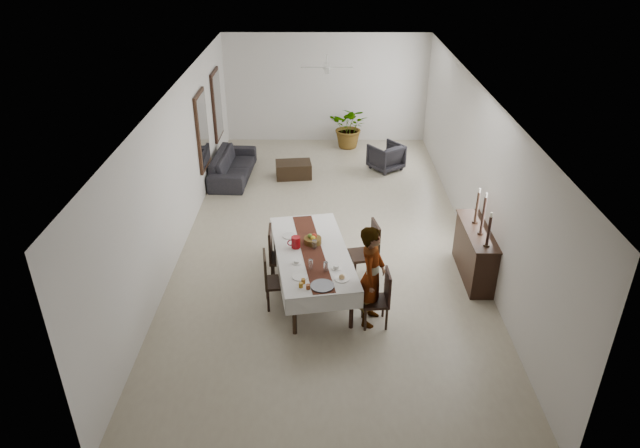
% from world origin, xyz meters
% --- Properties ---
extents(floor, '(6.00, 12.00, 0.00)m').
position_xyz_m(floor, '(0.00, 0.00, 0.00)').
color(floor, '#B4AA8F').
rests_on(floor, ground).
extents(ceiling, '(6.00, 12.00, 0.02)m').
position_xyz_m(ceiling, '(0.00, 0.00, 3.20)').
color(ceiling, white).
rests_on(ceiling, wall_back).
extents(wall_back, '(6.00, 0.02, 3.20)m').
position_xyz_m(wall_back, '(0.00, 6.00, 1.60)').
color(wall_back, silver).
rests_on(wall_back, floor).
extents(wall_front, '(6.00, 0.02, 3.20)m').
position_xyz_m(wall_front, '(0.00, -6.00, 1.60)').
color(wall_front, silver).
rests_on(wall_front, floor).
extents(wall_left, '(0.02, 12.00, 3.20)m').
position_xyz_m(wall_left, '(-3.00, 0.00, 1.60)').
color(wall_left, silver).
rests_on(wall_left, floor).
extents(wall_right, '(0.02, 12.00, 3.20)m').
position_xyz_m(wall_right, '(3.00, 0.00, 1.60)').
color(wall_right, silver).
rests_on(wall_right, floor).
extents(dining_table_top, '(1.49, 2.72, 0.05)m').
position_xyz_m(dining_table_top, '(-0.28, -2.01, 0.78)').
color(dining_table_top, black).
rests_on(dining_table_top, table_leg_fl).
extents(table_leg_fl, '(0.09, 0.09, 0.75)m').
position_xyz_m(table_leg_fl, '(-0.54, -3.29, 0.38)').
color(table_leg_fl, black).
rests_on(table_leg_fl, floor).
extents(table_leg_fr, '(0.09, 0.09, 0.75)m').
position_xyz_m(table_leg_fr, '(0.39, -3.14, 0.38)').
color(table_leg_fr, black).
rests_on(table_leg_fr, floor).
extents(table_leg_bl, '(0.09, 0.09, 0.75)m').
position_xyz_m(table_leg_bl, '(-0.95, -0.88, 0.38)').
color(table_leg_bl, black).
rests_on(table_leg_bl, floor).
extents(table_leg_br, '(0.09, 0.09, 0.75)m').
position_xyz_m(table_leg_br, '(-0.02, -0.72, 0.38)').
color(table_leg_br, black).
rests_on(table_leg_br, floor).
extents(tablecloth_top, '(1.71, 2.95, 0.01)m').
position_xyz_m(tablecloth_top, '(-0.28, -2.01, 0.81)').
color(tablecloth_top, silver).
rests_on(tablecloth_top, dining_table_top).
extents(tablecloth_drape_left, '(0.47, 2.74, 0.32)m').
position_xyz_m(tablecloth_drape_left, '(-0.90, -2.11, 0.66)').
color(tablecloth_drape_left, white).
rests_on(tablecloth_drape_left, dining_table_top).
extents(tablecloth_drape_right, '(0.47, 2.74, 0.32)m').
position_xyz_m(tablecloth_drape_right, '(0.34, -1.90, 0.66)').
color(tablecloth_drape_right, white).
rests_on(tablecloth_drape_right, dining_table_top).
extents(tablecloth_drape_near, '(1.25, 0.22, 0.32)m').
position_xyz_m(tablecloth_drape_near, '(-0.05, -3.37, 0.66)').
color(tablecloth_drape_near, silver).
rests_on(tablecloth_drape_near, dining_table_top).
extents(tablecloth_drape_far, '(1.25, 0.22, 0.32)m').
position_xyz_m(tablecloth_drape_far, '(-0.51, -0.64, 0.66)').
color(tablecloth_drape_far, white).
rests_on(tablecloth_drape_far, dining_table_top).
extents(table_runner, '(0.82, 2.71, 0.00)m').
position_xyz_m(table_runner, '(-0.28, -2.01, 0.82)').
color(table_runner, '#562518').
rests_on(table_runner, tablecloth_top).
extents(red_pitcher, '(0.19, 0.19, 0.22)m').
position_xyz_m(red_pitcher, '(-0.57, -1.89, 0.93)').
color(red_pitcher, maroon).
rests_on(red_pitcher, tablecloth_top).
extents(pitcher_handle, '(0.13, 0.04, 0.13)m').
position_xyz_m(pitcher_handle, '(-0.66, -1.91, 0.93)').
color(pitcher_handle, maroon).
rests_on(pitcher_handle, red_pitcher).
extents(wine_glass_near, '(0.08, 0.08, 0.18)m').
position_xyz_m(wine_glass_near, '(-0.04, -2.68, 0.91)').
color(wine_glass_near, silver).
rests_on(wine_glass_near, tablecloth_top).
extents(wine_glass_mid, '(0.08, 0.08, 0.18)m').
position_xyz_m(wine_glass_mid, '(-0.29, -2.61, 0.91)').
color(wine_glass_mid, white).
rests_on(wine_glass_mid, tablecloth_top).
extents(wine_glass_far, '(0.08, 0.08, 0.18)m').
position_xyz_m(wine_glass_far, '(-0.24, -1.95, 0.91)').
color(wine_glass_far, white).
rests_on(wine_glass_far, tablecloth_top).
extents(teacup_right, '(0.10, 0.10, 0.06)m').
position_xyz_m(teacup_right, '(0.14, -2.59, 0.85)').
color(teacup_right, white).
rests_on(teacup_right, saucer_right).
extents(saucer_right, '(0.16, 0.16, 0.01)m').
position_xyz_m(saucer_right, '(0.14, -2.59, 0.82)').
color(saucer_right, white).
rests_on(saucer_right, tablecloth_top).
extents(teacup_left, '(0.10, 0.10, 0.06)m').
position_xyz_m(teacup_left, '(-0.54, -2.43, 0.85)').
color(teacup_left, white).
rests_on(teacup_left, saucer_left).
extents(saucer_left, '(0.16, 0.16, 0.01)m').
position_xyz_m(saucer_left, '(-0.54, -2.43, 0.82)').
color(saucer_left, silver).
rests_on(saucer_left, tablecloth_top).
extents(plate_near_right, '(0.26, 0.26, 0.02)m').
position_xyz_m(plate_near_right, '(0.23, -2.90, 0.83)').
color(plate_near_right, white).
rests_on(plate_near_right, tablecloth_top).
extents(bread_near_right, '(0.10, 0.10, 0.10)m').
position_xyz_m(bread_near_right, '(0.23, -2.90, 0.86)').
color(bread_near_right, tan).
rests_on(bread_near_right, plate_near_right).
extents(plate_near_left, '(0.26, 0.26, 0.02)m').
position_xyz_m(plate_near_left, '(-0.47, -2.86, 0.83)').
color(plate_near_left, silver).
rests_on(plate_near_left, tablecloth_top).
extents(plate_far_left, '(0.26, 0.26, 0.02)m').
position_xyz_m(plate_far_left, '(-0.72, -1.48, 0.83)').
color(plate_far_left, silver).
rests_on(plate_far_left, tablecloth_top).
extents(serving_tray, '(0.39, 0.39, 0.02)m').
position_xyz_m(serving_tray, '(-0.09, -3.12, 0.83)').
color(serving_tray, '#404145').
rests_on(serving_tray, tablecloth_top).
extents(jam_jar_a, '(0.07, 0.07, 0.08)m').
position_xyz_m(jam_jar_a, '(-0.32, -3.19, 0.86)').
color(jam_jar_a, maroon).
rests_on(jam_jar_a, tablecloth_top).
extents(jam_jar_b, '(0.07, 0.07, 0.08)m').
position_xyz_m(jam_jar_b, '(-0.44, -3.15, 0.86)').
color(jam_jar_b, '#9C6C16').
rests_on(jam_jar_b, tablecloth_top).
extents(jam_jar_c, '(0.07, 0.07, 0.08)m').
position_xyz_m(jam_jar_c, '(-0.40, -3.03, 0.86)').
color(jam_jar_c, '#935915').
rests_on(jam_jar_c, tablecloth_top).
extents(fruit_basket, '(0.32, 0.32, 0.11)m').
position_xyz_m(fruit_basket, '(-0.27, -1.73, 0.87)').
color(fruit_basket, brown).
rests_on(fruit_basket, tablecloth_top).
extents(fruit_red, '(0.10, 0.10, 0.10)m').
position_xyz_m(fruit_red, '(-0.24, -1.71, 0.95)').
color(fruit_red, '#A71F10').
rests_on(fruit_red, fruit_basket).
extents(fruit_green, '(0.09, 0.09, 0.09)m').
position_xyz_m(fruit_green, '(-0.32, -1.71, 0.95)').
color(fruit_green, '#507021').
rests_on(fruit_green, fruit_basket).
extents(fruit_yellow, '(0.09, 0.09, 0.09)m').
position_xyz_m(fruit_yellow, '(-0.26, -1.79, 0.95)').
color(fruit_yellow, yellow).
rests_on(fruit_yellow, fruit_basket).
extents(chair_right_near_seat, '(0.46, 0.46, 0.05)m').
position_xyz_m(chair_right_near_seat, '(0.78, -3.03, 0.45)').
color(chair_right_near_seat, black).
rests_on(chair_right_near_seat, chair_right_near_leg_fl).
extents(chair_right_near_leg_fl, '(0.05, 0.05, 0.43)m').
position_xyz_m(chair_right_near_leg_fl, '(0.97, -3.19, 0.21)').
color(chair_right_near_leg_fl, black).
rests_on(chair_right_near_leg_fl, floor).
extents(chair_right_near_leg_fr, '(0.05, 0.05, 0.43)m').
position_xyz_m(chair_right_near_leg_fr, '(0.95, -2.84, 0.21)').
color(chair_right_near_leg_fr, black).
rests_on(chair_right_near_leg_fr, floor).
extents(chair_right_near_leg_bl, '(0.05, 0.05, 0.43)m').
position_xyz_m(chair_right_near_leg_bl, '(0.62, -3.21, 0.21)').
color(chair_right_near_leg_bl, black).
rests_on(chair_right_near_leg_bl, floor).
extents(chair_right_near_leg_br, '(0.05, 0.05, 0.43)m').
position_xyz_m(chair_right_near_leg_br, '(0.60, -2.86, 0.21)').
color(chair_right_near_leg_br, black).
rests_on(chair_right_near_leg_br, floor).
extents(chair_right_near_back, '(0.07, 0.43, 0.55)m').
position_xyz_m(chair_right_near_back, '(0.98, -3.01, 0.75)').
color(chair_right_near_back, black).
rests_on(chair_right_near_back, chair_right_near_seat).
extents(chair_right_far_seat, '(0.58, 0.58, 0.06)m').
position_xyz_m(chair_right_far_seat, '(0.67, -1.65, 0.51)').
color(chair_right_far_seat, black).
rests_on(chair_right_far_seat, chair_right_far_leg_fl).
extents(chair_right_far_leg_fl, '(0.06, 0.06, 0.49)m').
position_xyz_m(chair_right_far_leg_fl, '(0.91, -1.80, 0.24)').
color(chair_right_far_leg_fl, black).
rests_on(chair_right_far_leg_fl, floor).
extents(chair_right_far_leg_fr, '(0.06, 0.06, 0.49)m').
position_xyz_m(chair_right_far_leg_fr, '(0.82, -1.41, 0.24)').
color(chair_right_far_leg_fr, black).
rests_on(chair_right_far_leg_fr, floor).
extents(chair_right_far_leg_bl, '(0.06, 0.06, 0.49)m').
position_xyz_m(chair_right_far_leg_bl, '(0.51, -1.88, 0.24)').
color(chair_right_far_leg_bl, black).
rests_on(chair_right_far_leg_bl, floor).
extents(chair_right_far_leg_br, '(0.06, 0.06, 0.49)m').
position_xyz_m(chair_right_far_leg_br, '(0.43, -1.49, 0.24)').
color(chair_right_far_leg_br, black).
rests_on(chair_right_far_leg_br, floor).
extents(chair_right_far_back, '(0.14, 0.49, 0.63)m').
position_xyz_m(chair_right_far_back, '(0.89, -1.60, 0.85)').
color(chair_right_far_back, black).
rests_on(chair_right_far_back, chair_right_far_seat).
extents(chair_left_near_seat, '(0.51, 0.51, 0.05)m').
position_xyz_m(chair_left_near_seat, '(-0.87, -2.50, 0.47)').
color(chair_left_near_seat, black).
rests_on(chair_left_near_seat, chair_left_near_leg_fl).
extents(chair_left_near_leg_fl, '(0.05, 0.05, 0.44)m').
position_xyz_m(chair_left_near_leg_fl, '(-1.08, -2.34, 0.22)').
color(chair_left_near_leg_fl, black).
rests_on(chair_left_near_leg_fl, floor).
extents(chair_left_near_leg_fr, '(0.05, 0.05, 0.44)m').
position_xyz_m(chair_left_near_leg_fr, '(-1.03, -2.70, 0.22)').
color(chair_left_near_leg_fr, black).
rests_on(chair_left_near_leg_fr, floor).
extents(chair_left_near_leg_bl, '(0.05, 0.05, 0.44)m').
position_xyz_m(chair_left_near_leg_bl, '(-0.72, -2.29, 0.22)').
color(chair_left_near_leg_bl, black).
rests_on(chair_left_near_leg_bl, floor).
extents(chair_left_near_leg_br, '(0.05, 0.05, 0.44)m').
position_xyz_m(chair_left_near_leg_br, '(-0.67, -2.65, 0.22)').
color(chair_left_near_leg_br, black).
rests_on(chair_left_near_leg_br, floor).
extents(chair_left_near_back, '(0.10, 0.45, 0.57)m').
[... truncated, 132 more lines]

